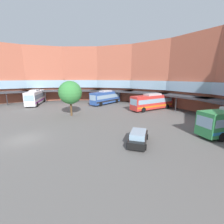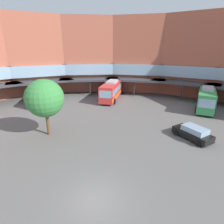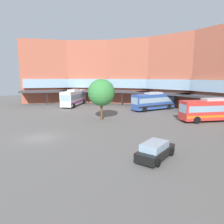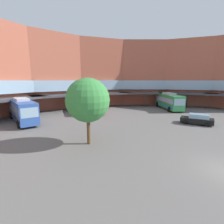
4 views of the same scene
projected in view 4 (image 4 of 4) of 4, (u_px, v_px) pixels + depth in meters
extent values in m
cube|color=#AD5942|center=(187.00, 73.00, 42.88)|extent=(12.08, 14.06, 16.39)
cube|color=#8CADC6|center=(186.00, 85.00, 42.89)|extent=(11.57, 13.11, 2.29)
cube|color=#38383D|center=(187.00, 94.00, 39.18)|extent=(10.40, 12.96, 0.40)
cylinder|color=#2D2D33|center=(187.00, 101.00, 38.01)|extent=(0.20, 0.20, 3.28)
cube|color=#AD5942|center=(142.00, 74.00, 44.73)|extent=(13.85, 12.64, 16.39)
cube|color=#8CADC6|center=(142.00, 85.00, 44.71)|extent=(12.98, 12.04, 2.29)
cube|color=#38383D|center=(145.00, 93.00, 40.77)|extent=(12.62, 11.06, 0.40)
cylinder|color=#2D2D33|center=(146.00, 100.00, 39.51)|extent=(0.20, 0.20, 3.28)
cube|color=#AD5942|center=(100.00, 73.00, 42.82)|extent=(14.13, 9.85, 16.39)
cube|color=#8CADC6|center=(100.00, 85.00, 42.83)|extent=(12.99, 9.66, 2.29)
cube|color=#38383D|center=(105.00, 94.00, 39.13)|extent=(13.48, 7.96, 0.40)
cylinder|color=#2D2D33|center=(107.00, 101.00, 37.96)|extent=(0.20, 0.20, 3.28)
cube|color=#AD5942|center=(53.00, 72.00, 37.36)|extent=(12.88, 6.00, 16.39)
cube|color=#8CADC6|center=(55.00, 85.00, 37.46)|extent=(11.59, 6.24, 2.29)
cube|color=#38383D|center=(63.00, 95.00, 34.44)|extent=(12.88, 4.00, 0.40)
cylinder|color=#2D2D33|center=(66.00, 104.00, 33.51)|extent=(0.20, 0.20, 3.28)
cube|color=#38383D|center=(10.00, 99.00, 27.20)|extent=(13.48, 7.96, 0.40)
cylinder|color=#2D2D33|center=(16.00, 110.00, 26.66)|extent=(0.20, 0.20, 3.28)
cube|color=#338C4C|center=(168.00, 101.00, 36.75)|extent=(7.69, 9.93, 2.97)
cube|color=#8CADC6|center=(169.00, 99.00, 36.68)|extent=(7.40, 9.44, 0.95)
cube|color=#267FBF|center=(168.00, 105.00, 36.91)|extent=(7.60, 9.77, 0.36)
cube|color=#8CADC6|center=(180.00, 102.00, 31.71)|extent=(1.89, 1.30, 1.31)
cube|color=#B2B2B7|center=(169.00, 94.00, 36.43)|extent=(3.47, 4.04, 0.36)
cylinder|color=black|center=(181.00, 109.00, 33.68)|extent=(0.85, 1.08, 1.10)
cylinder|color=black|center=(169.00, 109.00, 33.48)|extent=(0.85, 1.08, 1.10)
cylinder|color=black|center=(167.00, 104.00, 40.50)|extent=(0.85, 1.08, 1.10)
cylinder|color=black|center=(157.00, 104.00, 40.30)|extent=(0.85, 1.08, 1.10)
cube|color=red|center=(92.00, 103.00, 34.02)|extent=(6.10, 11.21, 2.97)
cube|color=#8CADC6|center=(92.00, 101.00, 33.95)|extent=(5.93, 10.61, 0.95)
cube|color=orange|center=(92.00, 106.00, 34.18)|extent=(6.05, 11.01, 0.36)
cube|color=#8CADC6|center=(98.00, 105.00, 28.87)|extent=(2.13, 0.87, 1.31)
cube|color=#B2B2B7|center=(92.00, 95.00, 33.70)|extent=(3.00, 4.33, 0.36)
cylinder|color=black|center=(102.00, 111.00, 31.17)|extent=(0.65, 1.14, 1.10)
cylinder|color=black|center=(89.00, 112.00, 30.39)|extent=(0.65, 1.14, 1.10)
cylinder|color=black|center=(94.00, 106.00, 38.14)|extent=(0.65, 1.14, 1.10)
cylinder|color=black|center=(84.00, 106.00, 37.37)|extent=(0.65, 1.14, 1.10)
cube|color=#2D519E|center=(23.00, 110.00, 25.21)|extent=(2.50, 10.04, 3.05)
cube|color=#8CADC6|center=(22.00, 108.00, 25.14)|extent=(2.55, 9.44, 0.97)
cube|color=black|center=(23.00, 115.00, 25.37)|extent=(2.53, 9.84, 0.37)
cube|color=#8CADC6|center=(30.00, 113.00, 21.32)|extent=(2.15, 0.13, 1.34)
cube|color=#B2B2B7|center=(21.00, 99.00, 24.88)|extent=(1.73, 3.62, 0.36)
cylinder|color=black|center=(37.00, 121.00, 23.58)|extent=(0.31, 1.10, 1.10)
cylinder|color=black|center=(18.00, 124.00, 22.09)|extent=(0.31, 1.10, 1.10)
cylinder|color=black|center=(27.00, 114.00, 28.83)|extent=(0.31, 1.10, 1.10)
cylinder|color=black|center=(11.00, 116.00, 27.34)|extent=(0.31, 1.10, 1.10)
cube|color=black|center=(197.00, 120.00, 24.16)|extent=(3.38, 4.75, 0.75)
cube|color=#8CADC6|center=(199.00, 116.00, 23.92)|extent=(2.49, 3.05, 0.60)
cylinder|color=black|center=(185.00, 122.00, 24.13)|extent=(0.46, 0.69, 0.66)
cylinder|color=black|center=(186.00, 119.00, 25.67)|extent=(0.46, 0.69, 0.66)
cylinder|color=black|center=(208.00, 125.00, 22.74)|extent=(0.46, 0.69, 0.66)
cylinder|color=black|center=(208.00, 122.00, 24.29)|extent=(0.46, 0.69, 0.66)
cylinder|color=brown|center=(89.00, 128.00, 16.43)|extent=(0.36, 0.36, 3.31)
sphere|color=#38843D|center=(88.00, 100.00, 15.88)|extent=(4.35, 4.35, 4.35)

